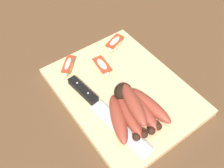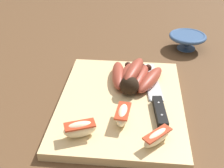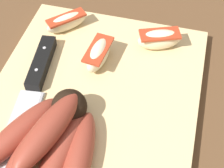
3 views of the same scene
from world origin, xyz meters
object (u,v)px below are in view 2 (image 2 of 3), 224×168
object	(u,v)px
banana_bunch	(134,77)
apple_wedge_middle	(157,137)
ceramic_bowl	(187,40)
apple_wedge_near	(80,129)
chefs_knife	(156,100)
apple_wedge_far	(125,115)

from	to	relation	value
banana_bunch	apple_wedge_middle	size ratio (longest dim) A/B	2.39
apple_wedge_middle	ceramic_bowl	world-z (taller)	ceramic_bowl
banana_bunch	apple_wedge_near	xyz separation A→B (m)	(-0.21, 0.10, -0.00)
banana_bunch	apple_wedge_middle	world-z (taller)	banana_bunch
banana_bunch	apple_wedge_near	bearing A→B (deg)	154.23
chefs_knife	apple_wedge_near	distance (m)	0.21
banana_bunch	ceramic_bowl	size ratio (longest dim) A/B	1.27
apple_wedge_near	apple_wedge_far	distance (m)	0.10
apple_wedge_far	ceramic_bowl	world-z (taller)	apple_wedge_far
banana_bunch	apple_wedge_far	size ratio (longest dim) A/B	2.19
apple_wedge_middle	apple_wedge_far	bearing A→B (deg)	48.26
apple_wedge_near	apple_wedge_middle	xyz separation A→B (m)	(-0.01, -0.16, -0.00)
banana_bunch	chefs_knife	distance (m)	0.10
apple_wedge_near	ceramic_bowl	size ratio (longest dim) A/B	0.60
apple_wedge_near	apple_wedge_middle	size ratio (longest dim) A/B	1.12
chefs_knife	apple_wedge_near	xyz separation A→B (m)	(-0.13, 0.16, 0.01)
chefs_knife	ceramic_bowl	distance (m)	0.36
chefs_knife	apple_wedge_middle	xyz separation A→B (m)	(-0.14, 0.00, 0.01)
apple_wedge_middle	apple_wedge_far	distance (m)	0.09
apple_wedge_near	apple_wedge_far	bearing A→B (deg)	-58.24
apple_wedge_near	ceramic_bowl	xyz separation A→B (m)	(0.47, -0.27, -0.01)
apple_wedge_far	banana_bunch	bearing A→B (deg)	-4.90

